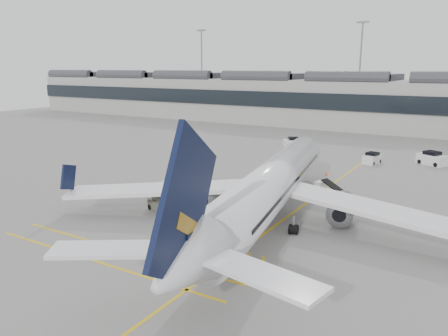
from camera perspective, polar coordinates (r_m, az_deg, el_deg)
The scene contains 18 objects.
ground at distance 43.70m, azimuth -5.93°, elevation -5.53°, with size 220.00×220.00×0.00m, color gray.
terminal at distance 108.13m, azimuth 17.79°, elevation 8.31°, with size 200.00×20.45×12.40m.
light_masts at distance 121.94m, azimuth 18.90°, elevation 12.63°, with size 113.00×0.60×25.45m.
apron_markings at distance 47.60m, azimuth 11.22°, elevation -4.15°, with size 0.25×60.00×0.01m, color gold.
airliner_main at distance 39.32m, azimuth 5.94°, elevation -2.55°, with size 38.49×42.42×11.37m.
belt_loader at distance 49.36m, azimuth 13.36°, elevation -2.98°, with size 4.73×2.72×1.88m.
baggage_cart_a at distance 48.56m, azimuth 3.74°, elevation -2.44°, with size 1.66×1.38×1.73m.
baggage_cart_b at distance 44.57m, azimuth 3.14°, elevation -3.95°, with size 1.57×1.31×1.59m.
baggage_cart_c at distance 45.19m, azimuth -2.73°, elevation -3.43°, with size 2.17×1.92×1.98m.
baggage_cart_d at distance 47.18m, azimuth -6.78°, elevation -2.83°, with size 2.18×1.95×1.94m.
ramp_agent_a at distance 45.40m, azimuth 1.61°, elevation -3.55°, with size 0.66×0.43×1.81m, color #E2420B.
ramp_agent_b at distance 43.13m, azimuth 4.46°, elevation -4.59°, with size 0.81×0.63×1.66m, color #E94D0C.
pushback_tug at distance 43.67m, azimuth -8.20°, elevation -4.72°, with size 2.93×2.24×1.45m.
safety_cone_nose at distance 58.67m, azimuth 13.24°, elevation -0.74°, with size 0.37×0.37×0.51m, color #F24C0A.
safety_cone_engine at distance 42.90m, azimuth 14.88°, elevation -5.91°, with size 0.37×0.37×0.52m, color #F24C0A.
service_van_left at distance 78.60m, azimuth 9.03°, elevation 3.28°, with size 3.80×3.37×1.76m.
service_van_mid at distance 67.89m, azimuth 18.79°, elevation 1.19°, with size 2.28×3.53×1.68m.
service_van_right at distance 70.23m, azimuth 25.49°, elevation 1.10°, with size 4.34×3.56×2.00m.
Camera 1 is at (25.14, -32.95, 13.84)m, focal length 35.00 mm.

